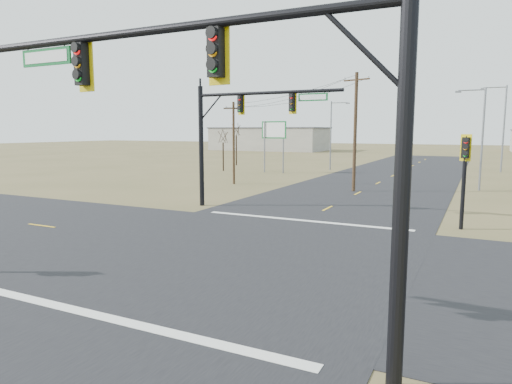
% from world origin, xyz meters
% --- Properties ---
extents(ground, '(320.00, 320.00, 0.00)m').
position_xyz_m(ground, '(0.00, 0.00, 0.00)').
color(ground, brown).
rests_on(ground, ground).
extents(road_ew, '(160.00, 14.00, 0.02)m').
position_xyz_m(road_ew, '(0.00, 0.00, 0.01)').
color(road_ew, black).
rests_on(road_ew, ground).
extents(road_ns, '(14.00, 160.00, 0.02)m').
position_xyz_m(road_ns, '(0.00, 0.00, 0.01)').
color(road_ns, black).
rests_on(road_ns, ground).
extents(stop_bar_near, '(12.00, 0.40, 0.01)m').
position_xyz_m(stop_bar_near, '(0.00, -7.50, 0.03)').
color(stop_bar_near, silver).
rests_on(stop_bar_near, road_ns).
extents(stop_bar_far, '(12.00, 0.40, 0.01)m').
position_xyz_m(stop_bar_far, '(0.00, 7.50, 0.03)').
color(stop_bar_far, silver).
rests_on(stop_bar_far, road_ns).
extents(mast_arm_near, '(11.52, 0.45, 7.95)m').
position_xyz_m(mast_arm_near, '(3.99, -7.50, 5.75)').
color(mast_arm_near, black).
rests_on(mast_arm_near, ground).
extents(mast_arm_far, '(9.79, 0.55, 7.93)m').
position_xyz_m(mast_arm_far, '(-5.25, 9.50, 5.67)').
color(mast_arm_far, black).
rests_on(mast_arm_far, ground).
extents(pedestal_signal_ne, '(0.67, 0.59, 4.89)m').
position_xyz_m(pedestal_signal_ne, '(8.05, 8.97, 3.49)').
color(pedestal_signal_ne, black).
rests_on(pedestal_signal_ne, ground).
extents(utility_pole_near, '(2.29, 0.87, 9.71)m').
position_xyz_m(utility_pole_near, '(-0.64, 21.13, 5.04)').
color(utility_pole_near, '#412D1C').
rests_on(utility_pole_near, ground).
extents(utility_pole_far, '(1.83, 0.65, 7.68)m').
position_xyz_m(utility_pole_far, '(-12.20, 21.40, 4.06)').
color(utility_pole_far, '#412D1C').
rests_on(utility_pole_far, ground).
extents(highway_sign, '(3.26, 0.37, 6.12)m').
position_xyz_m(highway_sign, '(-13.51, 33.58, 4.33)').
color(highway_sign, slate).
rests_on(highway_sign, ground).
extents(streetlight_a, '(2.39, 0.25, 8.58)m').
position_xyz_m(streetlight_a, '(8.57, 26.38, 4.81)').
color(streetlight_a, slate).
rests_on(streetlight_a, ground).
extents(streetlight_b, '(2.88, 0.31, 10.35)m').
position_xyz_m(streetlight_b, '(10.74, 46.41, 5.81)').
color(streetlight_b, slate).
rests_on(streetlight_b, ground).
extents(streetlight_c, '(2.41, 0.25, 8.67)m').
position_xyz_m(streetlight_c, '(-8.40, 40.26, 4.87)').
color(streetlight_c, slate).
rests_on(streetlight_c, ground).
extents(bare_tree_a, '(2.29, 2.29, 5.56)m').
position_xyz_m(bare_tree_a, '(-20.15, 32.96, 4.40)').
color(bare_tree_a, black).
rests_on(bare_tree_a, ground).
extents(bare_tree_b, '(3.43, 3.43, 6.61)m').
position_xyz_m(bare_tree_b, '(-23.25, 42.00, 5.29)').
color(bare_tree_b, black).
rests_on(bare_tree_b, ground).
extents(warehouse_left, '(28.00, 14.00, 5.50)m').
position_xyz_m(warehouse_left, '(-40.00, 90.00, 2.75)').
color(warehouse_left, '#A6A193').
rests_on(warehouse_left, ground).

